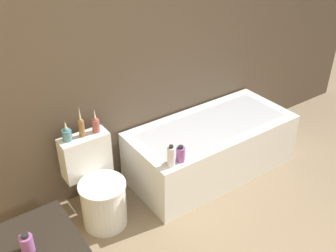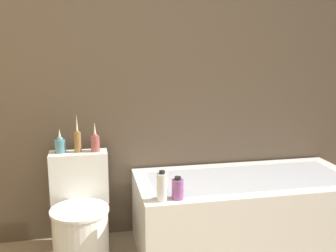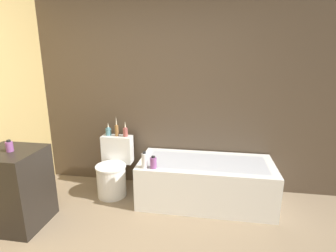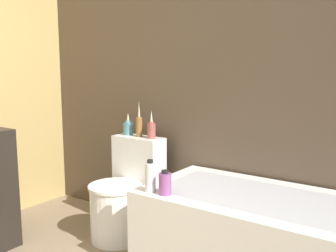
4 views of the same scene
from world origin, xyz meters
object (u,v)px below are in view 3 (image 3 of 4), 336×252
vase_silver (117,129)px  vase_bronze (125,131)px  bathtub (205,181)px  shampoo_bottle_short (153,163)px  soap_bottle_glass (9,146)px  toilet (113,170)px  vase_gold (108,131)px  shampoo_bottle_tall (144,160)px

vase_silver → vase_bronze: 0.13m
bathtub → shampoo_bottle_short: shampoo_bottle_short is taller
bathtub → shampoo_bottle_short: (-0.60, -0.29, 0.33)m
bathtub → soap_bottle_glass: soap_bottle_glass is taller
soap_bottle_glass → toilet: bearing=47.5°
vase_gold → shampoo_bottle_short: (0.75, -0.54, -0.20)m
vase_silver → vase_bronze: size_ratio=1.29×
vase_silver → shampoo_bottle_short: vase_silver is taller
shampoo_bottle_tall → toilet: bearing=147.5°
shampoo_bottle_short → bathtub: bearing=25.9°
toilet → vase_silver: size_ratio=2.67×
vase_silver → soap_bottle_glass: bearing=-126.5°
toilet → shampoo_bottle_tall: bearing=-32.5°
vase_gold → shampoo_bottle_short: size_ratio=1.20×
bathtub → toilet: bearing=178.6°
vase_bronze → shampoo_bottle_tall: 0.69m
vase_silver → shampoo_bottle_short: (0.62, -0.52, -0.23)m
bathtub → vase_silver: 1.37m
soap_bottle_glass → shampoo_bottle_short: 1.52m
vase_gold → vase_bronze: vase_bronze is taller
soap_bottle_glass → shampoo_bottle_short: size_ratio=0.83×
vase_gold → vase_bronze: 0.25m
soap_bottle_glass → vase_gold: bearing=58.5°
shampoo_bottle_tall → soap_bottle_glass: bearing=-158.6°
shampoo_bottle_short → vase_silver: bearing=140.0°
toilet → soap_bottle_glass: (-0.77, -0.84, 0.59)m
soap_bottle_glass → vase_bronze: bearing=49.1°
vase_gold → shampoo_bottle_tall: bearing=-40.2°
shampoo_bottle_short → vase_bronze: bearing=133.9°
shampoo_bottle_tall → shampoo_bottle_short: 0.11m
bathtub → vase_silver: bearing=169.3°
vase_bronze → shampoo_bottle_tall: (0.40, -0.53, -0.18)m
shampoo_bottle_short → soap_bottle_glass: bearing=-159.7°
vase_silver → vase_gold: bearing=174.2°
soap_bottle_glass → vase_silver: vase_silver is taller
toilet → shampoo_bottle_short: bearing=-27.4°
toilet → bathtub: bearing=-1.4°
toilet → shampoo_bottle_tall: toilet is taller
vase_bronze → shampoo_bottle_short: (0.50, -0.52, -0.21)m
vase_bronze → toilet: bearing=-122.5°
vase_gold → shampoo_bottle_short: 0.94m
bathtub → vase_gold: size_ratio=9.27×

